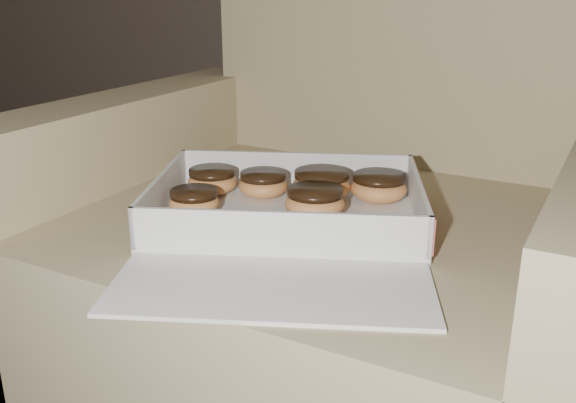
% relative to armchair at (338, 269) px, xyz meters
% --- Properties ---
extents(armchair, '(0.87, 0.73, 0.91)m').
position_rel_armchair_xyz_m(armchair, '(0.00, 0.00, 0.00)').
color(armchair, tan).
rests_on(armchair, floor).
extents(bakery_box, '(0.50, 0.53, 0.06)m').
position_rel_armchair_xyz_m(bakery_box, '(-0.01, -0.15, 0.13)').
color(bakery_box, silver).
rests_on(bakery_box, armchair).
extents(donut_a, '(0.08, 0.08, 0.04)m').
position_rel_armchair_xyz_m(donut_a, '(0.06, -0.01, 0.15)').
color(donut_a, '#E0974E').
rests_on(donut_a, bakery_box).
extents(donut_b, '(0.08, 0.08, 0.04)m').
position_rel_armchair_xyz_m(donut_b, '(0.01, -0.11, 0.15)').
color(donut_b, '#E0974E').
rests_on(donut_b, bakery_box).
extents(donut_c, '(0.08, 0.08, 0.04)m').
position_rel_armchair_xyz_m(donut_c, '(-0.17, -0.09, 0.15)').
color(donut_c, '#E0974E').
rests_on(donut_c, bakery_box).
extents(donut_d, '(0.09, 0.09, 0.04)m').
position_rel_armchair_xyz_m(donut_d, '(-0.01, -0.04, 0.15)').
color(donut_d, '#E0974E').
rests_on(donut_d, bakery_box).
extents(donut_e, '(0.07, 0.07, 0.04)m').
position_rel_armchair_xyz_m(donut_e, '(-0.10, -0.07, 0.15)').
color(donut_e, '#E0974E').
rests_on(donut_e, bakery_box).
extents(donut_f, '(0.07, 0.07, 0.04)m').
position_rel_armchair_xyz_m(donut_f, '(-0.14, -0.18, 0.15)').
color(donut_f, '#E0974E').
rests_on(donut_f, bakery_box).
extents(crumb_a, '(0.01, 0.01, 0.00)m').
position_rel_armchair_xyz_m(crumb_a, '(-0.14, -0.24, 0.13)').
color(crumb_a, black).
rests_on(crumb_a, bakery_box).
extents(crumb_b, '(0.01, 0.01, 0.00)m').
position_rel_armchair_xyz_m(crumb_b, '(-0.01, -0.12, 0.13)').
color(crumb_b, black).
rests_on(crumb_b, bakery_box).
extents(crumb_c, '(0.01, 0.01, 0.00)m').
position_rel_armchair_xyz_m(crumb_c, '(0.04, -0.13, 0.13)').
color(crumb_c, black).
rests_on(crumb_c, bakery_box).
extents(crumb_d, '(0.01, 0.01, 0.00)m').
position_rel_armchair_xyz_m(crumb_d, '(-0.01, -0.18, 0.13)').
color(crumb_d, black).
rests_on(crumb_d, bakery_box).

